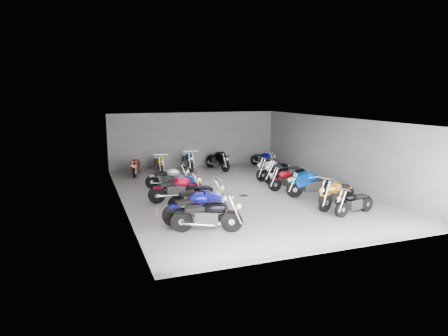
{
  "coord_description": "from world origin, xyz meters",
  "views": [
    {
      "loc": [
        -6.47,
        -15.71,
        4.3
      ],
      "look_at": [
        -0.42,
        0.8,
        1.0
      ],
      "focal_mm": 32.0,
      "sensor_mm": 36.0,
      "label": 1
    }
  ],
  "objects": [
    {
      "name": "ground",
      "position": [
        0.0,
        0.0,
        0.0
      ],
      "size": [
        14.0,
        14.0,
        0.0
      ],
      "primitive_type": "plane",
      "color": "#999691",
      "rests_on": "ground"
    },
    {
      "name": "wall_back",
      "position": [
        0.0,
        7.0,
        1.6
      ],
      "size": [
        10.0,
        0.1,
        3.2
      ],
      "primitive_type": "cube",
      "color": "gray",
      "rests_on": "ground"
    },
    {
      "name": "wall_left",
      "position": [
        -5.0,
        0.0,
        1.6
      ],
      "size": [
        0.1,
        14.0,
        3.2
      ],
      "primitive_type": "cube",
      "color": "gray",
      "rests_on": "ground"
    },
    {
      "name": "wall_right",
      "position": [
        5.0,
        0.0,
        1.6
      ],
      "size": [
        0.1,
        14.0,
        3.2
      ],
      "primitive_type": "cube",
      "color": "gray",
      "rests_on": "ground"
    },
    {
      "name": "ceiling",
      "position": [
        0.0,
        0.0,
        3.22
      ],
      "size": [
        10.0,
        14.0,
        0.04
      ],
      "primitive_type": "cube",
      "color": "black",
      "rests_on": "wall_back"
    },
    {
      "name": "drain_grate",
      "position": [
        0.0,
        -0.5,
        0.01
      ],
      "size": [
        0.32,
        0.32,
        0.01
      ],
      "primitive_type": "cube",
      "color": "black",
      "rests_on": "ground"
    },
    {
      "name": "motorcycle_left_a",
      "position": [
        -2.82,
        -4.28,
        0.54
      ],
      "size": [
        2.17,
        0.92,
        0.99
      ],
      "rotation": [
        0.0,
        0.0,
        -1.92
      ],
      "color": "black",
      "rests_on": "ground"
    },
    {
      "name": "motorcycle_left_b",
      "position": [
        -2.89,
        -3.32,
        0.55
      ],
      "size": [
        2.29,
        0.44,
        1.01
      ],
      "rotation": [
        0.0,
        0.0,
        -1.58
      ],
      "color": "black",
      "rests_on": "ground"
    },
    {
      "name": "motorcycle_left_c",
      "position": [
        -2.48,
        -2.07,
        0.53
      ],
      "size": [
        2.21,
        0.43,
        0.97
      ],
      "rotation": [
        0.0,
        0.0,
        -1.56
      ],
      "color": "black",
      "rests_on": "ground"
    },
    {
      "name": "motorcycle_left_d",
      "position": [
        -2.91,
        -0.41,
        0.53
      ],
      "size": [
        2.22,
        0.44,
        0.98
      ],
      "rotation": [
        0.0,
        0.0,
        -1.55
      ],
      "color": "black",
      "rests_on": "ground"
    },
    {
      "name": "motorcycle_left_e",
      "position": [
        -2.46,
        0.53,
        0.45
      ],
      "size": [
        1.8,
        0.7,
        0.82
      ],
      "rotation": [
        0.0,
        0.0,
        -1.89
      ],
      "color": "black",
      "rests_on": "ground"
    },
    {
      "name": "motorcycle_left_f",
      "position": [
        -2.71,
        1.96,
        0.49
      ],
      "size": [
        2.03,
        0.64,
        0.9
      ],
      "rotation": [
        0.0,
        0.0,
        -1.81
      ],
      "color": "black",
      "rests_on": "ground"
    },
    {
      "name": "motorcycle_right_a",
      "position": [
        2.67,
        -4.34,
        0.46
      ],
      "size": [
        1.88,
        0.56,
        0.84
      ],
      "rotation": [
        0.0,
        0.0,
        1.79
      ],
      "color": "black",
      "rests_on": "ground"
    },
    {
      "name": "motorcycle_right_b",
      "position": [
        2.6,
        -3.39,
        0.55
      ],
      "size": [
        2.18,
        1.04,
        1.01
      ],
      "rotation": [
        0.0,
        0.0,
        1.97
      ],
      "color": "black",
      "rests_on": "ground"
    },
    {
      "name": "motorcycle_right_c",
      "position": [
        2.61,
        -1.64,
        0.54
      ],
      "size": [
        2.25,
        0.6,
        0.99
      ],
      "rotation": [
        0.0,
        0.0,
        1.39
      ],
      "color": "black",
      "rests_on": "ground"
    },
    {
      "name": "motorcycle_right_d",
      "position": [
        2.28,
        -0.24,
        0.49
      ],
      "size": [
        2.03,
        0.4,
        0.89
      ],
      "rotation": [
        0.0,
        0.0,
        1.59
      ],
      "color": "black",
      "rests_on": "ground"
    },
    {
      "name": "motorcycle_right_e",
      "position": [
        2.79,
        0.95,
        0.54
      ],
      "size": [
        2.26,
        0.46,
        0.99
      ],
      "rotation": [
        0.0,
        0.0,
        1.53
      ],
      "color": "black",
      "rests_on": "ground"
    },
    {
      "name": "motorcycle_right_f",
      "position": [
        2.68,
        1.9,
        0.54
      ],
      "size": [
        2.22,
        0.63,
        0.99
      ],
      "rotation": [
        0.0,
        0.0,
        1.77
      ],
      "color": "black",
      "rests_on": "ground"
    },
    {
      "name": "motorcycle_back_a",
      "position": [
        -3.69,
        5.39,
        0.46
      ],
      "size": [
        0.67,
        1.86,
        0.84
      ],
      "rotation": [
        0.0,
        0.0,
        2.85
      ],
      "color": "black",
      "rests_on": "ground"
    },
    {
      "name": "motorcycle_back_b",
      "position": [
        -2.41,
        5.78,
        0.49
      ],
      "size": [
        0.39,
        2.02,
        0.89
      ],
      "rotation": [
        0.0,
        0.0,
        3.13
      ],
      "color": "black",
      "rests_on": "ground"
    },
    {
      "name": "motorcycle_back_c",
      "position": [
        -0.76,
        5.82,
        0.53
      ],
      "size": [
        0.43,
        2.2,
        0.97
      ],
      "rotation": [
        0.0,
        0.0,
        3.12
      ],
      "color": "black",
      "rests_on": "ground"
    },
    {
      "name": "motorcycle_back_d",
      "position": [
        0.9,
        5.42,
        0.54
      ],
      "size": [
        0.71,
        2.22,
        0.99
      ],
      "rotation": [
        0.0,
        0.0,
        3.39
      ],
      "color": "black",
      "rests_on": "ground"
    },
    {
      "name": "motorcycle_back_f",
      "position": [
        3.74,
        5.33,
        0.47
      ],
      "size": [
        0.85,
        1.86,
        0.86
      ],
      "rotation": [
        0.0,
        0.0,
        3.52
      ],
      "color": "black",
      "rests_on": "ground"
    }
  ]
}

